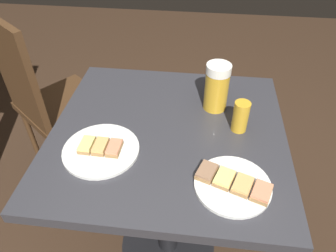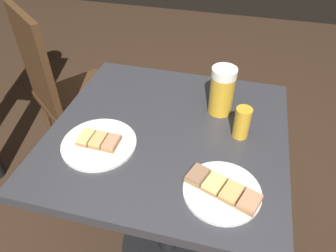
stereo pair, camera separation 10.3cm
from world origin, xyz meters
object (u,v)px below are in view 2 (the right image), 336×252
plate_far (99,143)px  cafe_chair (65,89)px  beer_mug (222,90)px  beer_glass_small (242,123)px  plate_near (222,190)px

plate_far → cafe_chair: (-0.44, 0.50, -0.20)m
plate_far → beer_mug: size_ratio=1.36×
plate_far → beer_glass_small: bearing=20.1°
beer_glass_small → plate_far: bearing=-159.9°
plate_near → beer_glass_small: 0.25m
plate_near → plate_far: size_ratio=0.91×
beer_mug → plate_far: bearing=-141.6°
beer_glass_small → cafe_chair: bearing=158.1°
beer_mug → cafe_chair: bearing=163.6°
plate_near → beer_mug: (-0.05, 0.36, 0.08)m
plate_near → cafe_chair: size_ratio=0.22×
cafe_chair → plate_near: bearing=2.5°
beer_mug → plate_near: bearing=-81.6°
beer_glass_small → cafe_chair: cafe_chair is taller
plate_far → plate_near: bearing=-12.7°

